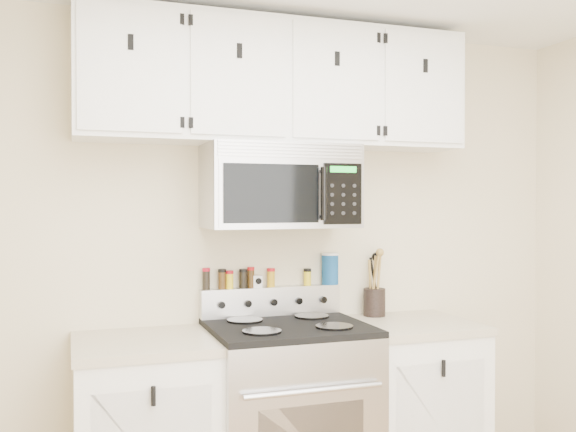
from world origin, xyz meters
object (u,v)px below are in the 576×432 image
Objects in this scene: microwave at (280,186)px; range at (288,418)px; salt_canister at (330,269)px; utensil_crock at (374,300)px.

range is at bearing -90.23° from microwave.
salt_canister is at bearing 24.61° from microwave.
salt_canister reaches higher than range.
range is 3.10× the size of utensil_crock.
microwave is 0.86m from utensil_crock.
utensil_crock is at bearing 10.22° from microwave.
utensil_crock is (0.58, 0.11, -0.62)m from microwave.
salt_canister is (0.34, 0.28, 0.70)m from range.
salt_canister is at bearing 39.70° from range.
range is 1.45× the size of microwave.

